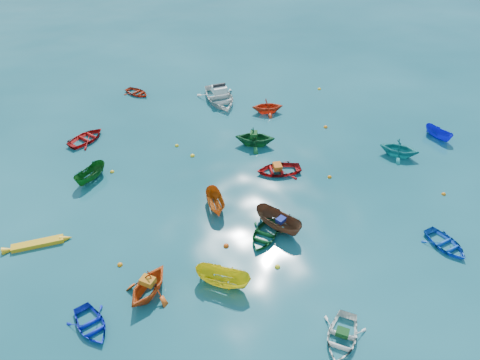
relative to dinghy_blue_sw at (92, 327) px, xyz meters
name	(u,v)px	position (x,y,z in m)	size (l,w,h in m)	color
ground	(273,230)	(11.54, 2.47, 0.00)	(160.00, 160.00, 0.00)	#093D46
dinghy_blue_sw	(92,327)	(0.00, 0.00, 0.00)	(1.97, 2.75, 0.57)	#0F20BD
dinghy_white_near	(341,340)	(11.05, -5.74, 0.00)	(2.18, 3.05, 0.63)	white
sampan_brown_mid	(278,228)	(11.93, 2.49, 0.00)	(1.28, 3.39, 1.31)	#58321F
dinghy_blue_se	(445,246)	(20.31, -2.96, 0.00)	(2.03, 2.83, 0.59)	#0F47BB
dinghy_orange_w	(149,293)	(3.22, 0.86, 0.00)	(2.62, 3.04, 1.60)	#D44C14
sampan_yellow_mid	(223,284)	(7.10, -0.20, 0.00)	(1.20, 3.17, 1.23)	yellow
dinghy_green_e	(264,237)	(10.76, 2.12, 0.00)	(2.10, 2.93, 0.61)	#135123
dinghy_cyan_se	(397,156)	(23.87, 5.80, 0.00)	(2.47, 2.86, 1.51)	teal
dinghy_red_nw	(87,140)	(2.75, 17.58, 0.00)	(2.24, 3.14, 0.65)	#A60D0D
sampan_orange_n	(216,207)	(9.10, 5.91, 0.00)	(1.05, 2.79, 1.08)	#BB5311
dinghy_green_n	(255,145)	(14.63, 11.53, 0.00)	(2.64, 3.06, 1.61)	#145728
dinghy_red_ne	(278,172)	(14.66, 7.65, 0.00)	(2.30, 3.21, 0.67)	#A40D0F
sampan_blue_far	(437,138)	(28.41, 6.51, 0.00)	(0.92, 2.45, 0.95)	#1015D2
dinghy_red_far	(137,94)	(8.35, 23.63, 0.00)	(1.79, 2.50, 0.52)	#9E230D
dinghy_orange_far	(267,112)	(17.81, 15.69, 0.00)	(2.28, 2.65, 1.39)	red
sampan_green_far	(92,180)	(2.19, 12.27, 0.00)	(1.05, 2.80, 1.08)	#124F16
kayak_yellow	(38,245)	(-1.90, 7.08, 0.00)	(0.54, 3.67, 0.36)	gold
motorboat_white	(220,101)	(14.80, 19.26, 0.00)	(3.44, 4.81, 1.60)	silver
tarp_green_a	(343,333)	(11.12, -5.67, 0.47)	(0.61, 0.47, 0.30)	#104016
tarp_blue_a	(281,220)	(11.99, 2.35, 0.79)	(0.56, 0.43, 0.27)	navy
tarp_orange_a	(148,281)	(3.26, 0.89, 0.98)	(0.74, 0.56, 0.36)	orange
tarp_green_b	(254,134)	(14.54, 11.58, 0.98)	(0.71, 0.54, 0.34)	#114416
tarp_orange_b	(277,166)	(14.56, 7.68, 0.52)	(0.75, 0.57, 0.36)	#D25E15
buoy_or_a	(226,246)	(8.36, 2.40, 0.00)	(0.34, 0.34, 0.34)	#CF430B
buoy_ye_a	(277,267)	(10.39, -0.31, 0.00)	(0.32, 0.32, 0.32)	yellow
buoy_or_b	(444,194)	(23.73, 0.82, 0.00)	(0.29, 0.29, 0.29)	#D16B0B
buoy_ye_b	(112,172)	(3.69, 12.56, 0.00)	(0.30, 0.30, 0.30)	yellow
buoy_or_c	(120,265)	(2.23, 3.51, 0.00)	(0.31, 0.31, 0.31)	orange
buoy_ye_c	(193,156)	(9.67, 12.08, 0.00)	(0.35, 0.35, 0.35)	yellow
buoy_or_d	(329,177)	(17.69, 5.61, 0.00)	(0.31, 0.31, 0.31)	orange
buoy_ye_d	(177,146)	(9.01, 13.88, 0.00)	(0.31, 0.31, 0.31)	gold
buoy_or_e	(326,127)	(21.09, 11.49, 0.00)	(0.33, 0.33, 0.33)	orange
buoy_ye_e	(319,89)	(24.23, 17.55, 0.00)	(0.31, 0.31, 0.31)	yellow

